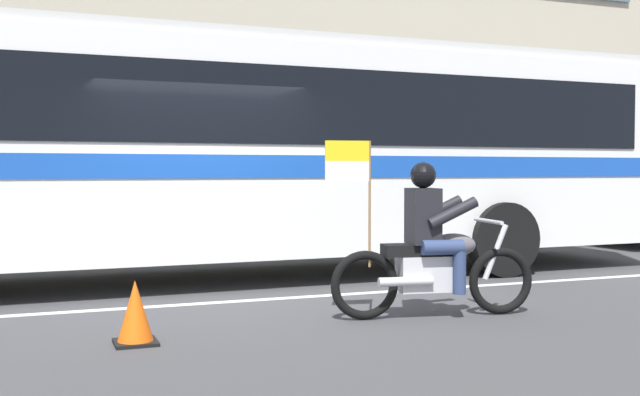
{
  "coord_description": "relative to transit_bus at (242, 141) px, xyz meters",
  "views": [
    {
      "loc": [
        -1.93,
        -8.87,
        1.49
      ],
      "look_at": [
        1.27,
        -0.57,
        1.16
      ],
      "focal_mm": 42.48,
      "sensor_mm": 36.0,
      "label": 1
    }
  ],
  "objects": [
    {
      "name": "traffic_cone",
      "position": [
        -1.9,
        -3.51,
        -1.63
      ],
      "size": [
        0.36,
        0.36,
        0.55
      ],
      "color": "#EA590F",
      "rests_on": "ground_plane"
    },
    {
      "name": "ground_plane",
      "position": [
        -0.8,
        -1.19,
        -1.88
      ],
      "size": [
        60.0,
        60.0,
        0.0
      ],
      "primitive_type": "plane",
      "color": "#3D3D3F"
    },
    {
      "name": "sidewalk_curb",
      "position": [
        -0.8,
        3.91,
        -1.81
      ],
      "size": [
        28.0,
        3.8,
        0.15
      ],
      "primitive_type": "cube",
      "color": "gray",
      "rests_on": "ground_plane"
    },
    {
      "name": "fire_hydrant",
      "position": [
        5.09,
        2.63,
        -1.37
      ],
      "size": [
        0.22,
        0.3,
        0.75
      ],
      "color": "#4C8C3F",
      "rests_on": "sidewalk_curb"
    },
    {
      "name": "transit_bus",
      "position": [
        0.0,
        0.0,
        0.0
      ],
      "size": [
        12.5,
        2.88,
        3.22
      ],
      "color": "white",
      "rests_on": "ground_plane"
    },
    {
      "name": "lane_center_stripe",
      "position": [
        -0.8,
        -1.79,
        -1.88
      ],
      "size": [
        26.6,
        0.14,
        0.01
      ],
      "primitive_type": "cube",
      "color": "silver",
      "rests_on": "ground_plane"
    },
    {
      "name": "office_building_facade",
      "position": [
        -0.8,
        6.19,
        2.83
      ],
      "size": [
        28.0,
        0.89,
        9.42
      ],
      "color": "#B2A893",
      "rests_on": "ground_plane"
    },
    {
      "name": "motorcycle_with_rider",
      "position": [
        1.05,
        -3.38,
        -1.22
      ],
      "size": [
        2.17,
        0.7,
        1.78
      ],
      "color": "black",
      "rests_on": "ground_plane"
    }
  ]
}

